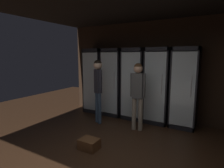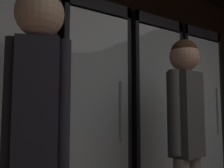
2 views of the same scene
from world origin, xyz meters
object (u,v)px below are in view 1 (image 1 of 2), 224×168
at_px(cooler_left, 114,83).
at_px(shopper_far, 98,82).
at_px(cooler_far_left, 96,81).
at_px(shopper_near, 138,89).
at_px(cooler_center, 135,84).
at_px(cooler_far_right, 184,89).
at_px(wine_crate_floor, 89,144).
at_px(cooler_right, 158,86).

distance_m(cooler_left, shopper_far, 0.90).
distance_m(cooler_far_left, shopper_near, 1.97).
height_order(cooler_center, cooler_far_right, same).
xyz_separation_m(cooler_left, shopper_near, (1.11, -0.81, 0.04)).
height_order(cooler_far_right, shopper_far, cooler_far_right).
relative_size(cooler_center, cooler_far_right, 1.00).
bearing_deg(shopper_far, cooler_far_right, 23.32).
bearing_deg(cooler_center, wine_crate_floor, -90.98).
height_order(cooler_center, wine_crate_floor, cooler_center).
bearing_deg(shopper_far, cooler_center, 52.27).
bearing_deg(wine_crate_floor, cooler_left, 106.66).
bearing_deg(cooler_right, shopper_near, -108.00).
distance_m(shopper_near, shopper_far, 1.11).
xyz_separation_m(cooler_far_left, cooler_center, (1.37, -0.00, 0.01)).
bearing_deg(cooler_right, cooler_far_left, -179.99).
bearing_deg(shopper_near, cooler_center, 117.76).
height_order(cooler_right, cooler_far_right, same).
bearing_deg(shopper_far, shopper_near, 4.10).
relative_size(cooler_far_right, shopper_near, 1.23).
height_order(cooler_left, shopper_far, cooler_left).
distance_m(cooler_far_left, shopper_far, 1.13).
bearing_deg(cooler_far_right, wine_crate_floor, -123.02).
height_order(cooler_left, cooler_center, same).
bearing_deg(cooler_left, cooler_center, -0.23).
distance_m(cooler_right, shopper_near, 0.85).
bearing_deg(cooler_center, cooler_right, 0.11).
xyz_separation_m(cooler_far_left, cooler_far_right, (2.74, 0.00, 0.00)).
bearing_deg(wine_crate_floor, shopper_far, 116.82).
xyz_separation_m(cooler_center, shopper_near, (0.42, -0.80, 0.02)).
distance_m(cooler_far_right, wine_crate_floor, 2.73).
bearing_deg(shopper_near, cooler_far_left, 155.82).
xyz_separation_m(cooler_left, shopper_far, (0.00, -0.89, 0.14)).
relative_size(cooler_far_right, wine_crate_floor, 5.52).
xyz_separation_m(cooler_far_left, shopper_near, (1.79, -0.80, 0.04)).
distance_m(cooler_right, cooler_far_right, 0.68).
bearing_deg(cooler_center, shopper_far, -127.73).
distance_m(cooler_far_left, cooler_far_right, 2.74).
xyz_separation_m(cooler_right, wine_crate_floor, (-0.72, -2.16, -0.90)).
relative_size(shopper_near, shopper_far, 0.96).
bearing_deg(cooler_center, cooler_far_left, 179.97).
relative_size(cooler_left, cooler_far_right, 1.00).
relative_size(cooler_far_left, wine_crate_floor, 5.52).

